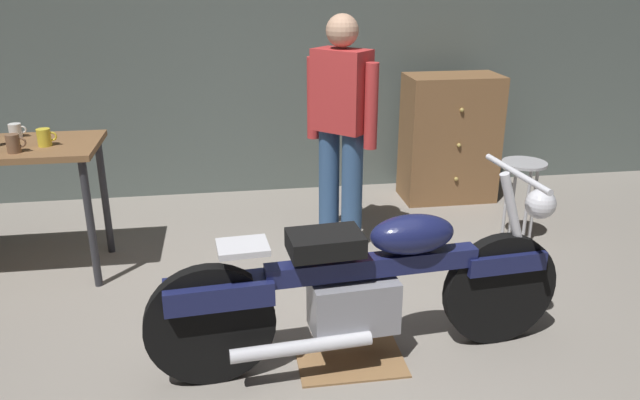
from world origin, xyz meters
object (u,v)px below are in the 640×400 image
object	(u,v)px
person_standing	(341,124)
mug_brown_stoneware	(14,143)
shop_stool	(522,181)
wooden_dresser	(450,138)
motorcycle	(367,284)
mug_white_ceramic	(16,130)
mug_yellow_tall	(45,137)

from	to	relation	value
person_standing	mug_brown_stoneware	size ratio (longest dim) A/B	14.38
shop_stool	wooden_dresser	size ratio (longest dim) A/B	0.58
motorcycle	wooden_dresser	bearing A→B (deg)	56.63
mug_brown_stoneware	mug_white_ceramic	bearing A→B (deg)	104.66
shop_stool	wooden_dresser	world-z (taller)	wooden_dresser
motorcycle	mug_yellow_tall	size ratio (longest dim) A/B	18.30
wooden_dresser	mug_white_ceramic	distance (m)	3.41
wooden_dresser	mug_yellow_tall	bearing A→B (deg)	-161.16
person_standing	shop_stool	world-z (taller)	person_standing
person_standing	wooden_dresser	world-z (taller)	person_standing
motorcycle	mug_yellow_tall	distance (m)	2.25
shop_stool	mug_brown_stoneware	size ratio (longest dim) A/B	5.51
wooden_dresser	mug_yellow_tall	xyz separation A→B (m)	(-3.05, -1.04, 0.41)
motorcycle	shop_stool	size ratio (longest dim) A/B	3.42
person_standing	mug_brown_stoneware	world-z (taller)	person_standing
motorcycle	wooden_dresser	xyz separation A→B (m)	(1.26, 2.30, 0.10)
motorcycle	person_standing	world-z (taller)	person_standing
wooden_dresser	mug_white_ceramic	bearing A→B (deg)	-166.56
person_standing	mug_white_ceramic	xyz separation A→B (m)	(-2.17, 0.07, 0.02)
shop_stool	mug_yellow_tall	xyz separation A→B (m)	(-3.24, -0.01, 0.46)
wooden_dresser	mug_yellow_tall	size ratio (longest dim) A/B	9.20
mug_white_ceramic	person_standing	bearing A→B (deg)	-1.90
wooden_dresser	mug_brown_stoneware	size ratio (longest dim) A/B	9.47
motorcycle	mug_brown_stoneware	world-z (taller)	mug_brown_stoneware
wooden_dresser	shop_stool	bearing A→B (deg)	-79.85
mug_white_ceramic	wooden_dresser	bearing A→B (deg)	13.44
motorcycle	mug_yellow_tall	xyz separation A→B (m)	(-1.79, 1.26, 0.51)
wooden_dresser	mug_white_ceramic	world-z (taller)	wooden_dresser
motorcycle	shop_stool	distance (m)	1.92
shop_stool	mug_white_ceramic	bearing A→B (deg)	175.98
shop_stool	wooden_dresser	xyz separation A→B (m)	(-0.18, 1.03, 0.05)
person_standing	wooden_dresser	size ratio (longest dim) A/B	1.52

